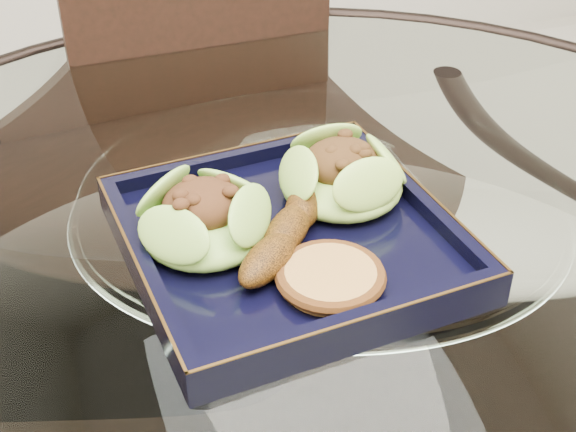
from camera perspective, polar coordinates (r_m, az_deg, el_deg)
name	(u,v)px	position (r m, az deg, el deg)	size (l,w,h in m)	color
dining_table	(315,367)	(0.83, 1.91, -10.68)	(1.13, 1.13, 0.77)	white
dining_chair	(234,250)	(1.16, -3.86, -2.42)	(0.39, 0.39, 0.87)	black
navy_plate	(288,244)	(0.70, 0.00, -2.00)	(0.27, 0.27, 0.02)	black
lettuce_wrap_left	(205,222)	(0.68, -5.92, -0.43)	(0.11, 0.11, 0.04)	#6EA12F
lettuce_wrap_right	(342,178)	(0.73, 3.86, 2.68)	(0.11, 0.11, 0.04)	#75AA31
roasted_plantain	(287,230)	(0.68, -0.05, -1.02)	(0.15, 0.03, 0.03)	#5E3309
crumb_patty	(330,278)	(0.64, 3.03, -4.43)	(0.08, 0.08, 0.01)	gold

